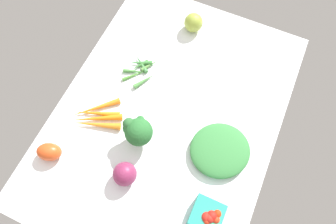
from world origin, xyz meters
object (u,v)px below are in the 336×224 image
Objects in this scene: broccoli_head at (137,131)px; heirloom_tomato_green at (193,23)px; carrot_bunch at (97,117)px; okra_pile at (141,69)px; red_onion_near_basket at (125,174)px; roma_tomato at (49,152)px; leafy_greens_clump at (220,150)px; berry_basket at (208,216)px.

heirloom_tomato_green is at bearing 0.90° from broccoli_head.
broccoli_head is 0.63× the size of carrot_bunch.
heirloom_tomato_green is (25.93, -10.49, 2.86)cm from okra_pile.
red_onion_near_basket is (-13.61, -1.99, -3.33)cm from broccoli_head.
red_onion_near_basket is at bearing -11.45° from roma_tomato.
leafy_greens_clump is 2.62× the size of red_onion_near_basket.
red_onion_near_basket reaches higher than heirloom_tomato_green.
leafy_greens_clump is 1.07× the size of carrot_bunch.
broccoli_head is (-24.61, -11.28, 6.34)cm from okra_pile.
roma_tomato is at bearing 115.01° from leafy_greens_clump.
berry_basket reaches higher than leafy_greens_clump.
heirloom_tomato_green is at bearing 25.77° from berry_basket.
red_onion_near_basket is 64.21cm from heirloom_tomato_green.
okra_pile is 0.79× the size of carrot_bunch.
broccoli_head is 34.04cm from berry_basket.
leafy_greens_clump is 2.15× the size of berry_basket.
heirloom_tomato_green reaches higher than leafy_greens_clump.
berry_basket is 1.22× the size of red_onion_near_basket.
leafy_greens_clump is at bearing -147.78° from heirloom_tomato_green.
red_onion_near_basket reaches higher than roma_tomato.
roma_tomato is 1.06× the size of red_onion_near_basket.
red_onion_near_basket reaches higher than okra_pile.
carrot_bunch is at bearing 162.11° from heirloom_tomato_green.
red_onion_near_basket is (0.82, 28.58, 0.61)cm from berry_basket.
berry_basket reaches higher than roma_tomato.
berry_basket is 0.50× the size of carrot_bunch.
carrot_bunch is (-5.98, 43.78, -0.99)cm from leafy_greens_clump.
roma_tomato is 71.68cm from heirloom_tomato_green.
carrot_bunch is at bearing 87.77° from broccoli_head.
roma_tomato reaches higher than okra_pile.
heirloom_tomato_green is (49.88, -16.10, 2.60)cm from carrot_bunch.
broccoli_head reaches higher than leafy_greens_clump.
heirloom_tomato_green is (50.54, 0.80, -3.48)cm from broccoli_head.
roma_tomato is 54.87cm from berry_basket.
roma_tomato reaches higher than carrot_bunch.
roma_tomato is (-23.84, 51.10, 0.87)cm from leafy_greens_clump.
leafy_greens_clump is at bearing -76.14° from broccoli_head.
broccoli_head is 1.54× the size of red_onion_near_basket.
carrot_bunch is (14.27, 18.90, -2.75)cm from red_onion_near_basket.
carrot_bunch is 2.55× the size of heirloom_tomato_green.
carrot_bunch is (-23.96, 5.62, 0.26)cm from okra_pile.
okra_pile is at bearing 19.16° from red_onion_near_basket.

